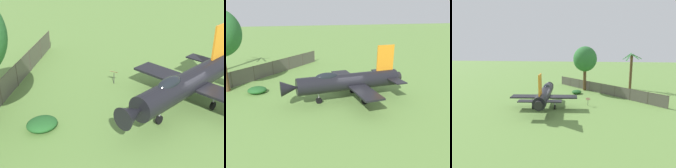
# 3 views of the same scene
# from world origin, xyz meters

# --- Properties ---
(ground_plane) EXTENTS (200.00, 200.00, 0.00)m
(ground_plane) POSITION_xyz_m (0.00, 0.00, 0.00)
(ground_plane) COLOR #668E42
(display_jet) EXTENTS (9.23, 12.12, 5.21)m
(display_jet) POSITION_xyz_m (0.04, -0.36, 1.90)
(display_jet) COLOR black
(display_jet) RESTS_ON ground_plane
(perimeter_fence) EXTENTS (17.24, 17.30, 1.89)m
(perimeter_fence) POSITION_xyz_m (-8.46, -9.78, 1.00)
(perimeter_fence) COLOR #4C4238
(perimeter_fence) RESTS_ON ground_plane
(shrub_near_fence) EXTENTS (1.76, 1.96, 0.66)m
(shrub_near_fence) POSITION_xyz_m (-3.95, -9.02, 0.33)
(shrub_near_fence) COLOR #235B26
(shrub_near_fence) RESTS_ON ground_plane
(info_plaque) EXTENTS (0.71, 0.60, 1.14)m
(info_plaque) POSITION_xyz_m (-6.09, -1.45, 0.85)
(info_plaque) COLOR #333333
(info_plaque) RESTS_ON ground_plane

